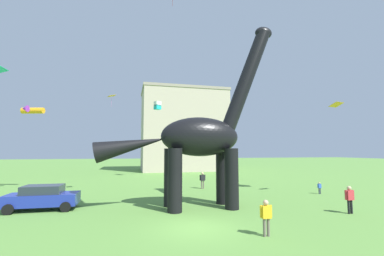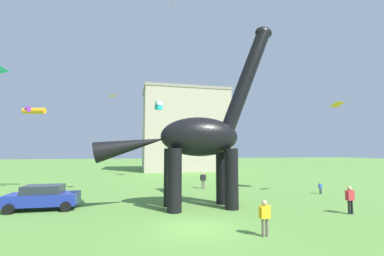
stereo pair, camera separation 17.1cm
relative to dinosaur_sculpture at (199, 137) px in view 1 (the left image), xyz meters
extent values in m
plane|color=#5B8E3D|center=(-1.32, -4.22, -4.69)|extent=(240.00, 240.00, 0.00)
cylinder|color=black|center=(1.93, 0.86, -2.74)|extent=(0.90, 0.90, 3.90)
cylinder|color=black|center=(1.93, -0.86, -2.74)|extent=(0.90, 0.90, 3.90)
cylinder|color=black|center=(-1.81, 0.86, -2.74)|extent=(0.90, 0.90, 3.90)
cylinder|color=black|center=(-1.81, -0.86, -2.74)|extent=(0.90, 0.90, 3.90)
ellipsoid|color=black|center=(0.06, 0.00, 0.00)|extent=(5.34, 2.30, 2.63)
cylinder|color=black|center=(3.53, 0.00, 4.21)|extent=(3.84, 0.99, 7.61)
ellipsoid|color=black|center=(4.99, 0.00, 7.83)|extent=(1.31, 0.82, 0.90)
cone|color=black|center=(-4.42, 0.00, -0.60)|extent=(4.69, 1.31, 2.23)
cube|color=navy|center=(-9.88, 1.70, -4.02)|extent=(4.23, 1.84, 0.72)
cube|color=#232B35|center=(-9.88, 1.70, -3.40)|extent=(2.29, 1.60, 0.52)
cylinder|color=black|center=(-8.32, 2.59, -4.38)|extent=(0.62, 0.23, 0.62)
cylinder|color=black|center=(-8.32, 0.81, -4.38)|extent=(0.62, 0.23, 0.62)
cylinder|color=black|center=(-11.43, 2.59, -4.38)|extent=(0.62, 0.23, 0.62)
cylinder|color=black|center=(-11.43, 0.81, -4.38)|extent=(0.62, 0.23, 0.62)
cylinder|color=#2D3347|center=(11.59, 2.83, -4.44)|extent=(0.08, 0.08, 0.50)
cylinder|color=#2D3347|center=(11.71, 2.83, -4.44)|extent=(0.08, 0.08, 0.50)
cube|color=blue|center=(11.65, 2.83, -4.01)|extent=(0.27, 0.17, 0.36)
sphere|color=tan|center=(11.65, 2.83, -3.75)|extent=(0.16, 0.16, 0.16)
cylinder|color=blue|center=(11.49, 2.83, -3.99)|extent=(0.07, 0.07, 0.34)
cylinder|color=blue|center=(11.80, 2.83, -3.99)|extent=(0.07, 0.07, 0.34)
cylinder|color=#6B6056|center=(1.26, -6.18, -4.30)|extent=(0.13, 0.13, 0.78)
cylinder|color=#6B6056|center=(1.45, -6.18, -4.30)|extent=(0.13, 0.13, 0.78)
cube|color=yellow|center=(1.36, -6.18, -3.64)|extent=(0.42, 0.26, 0.55)
sphere|color=tan|center=(1.36, -6.18, -3.24)|extent=(0.24, 0.24, 0.24)
cylinder|color=yellow|center=(1.11, -6.18, -3.61)|extent=(0.10, 0.10, 0.52)
cylinder|color=yellow|center=(1.60, -6.18, -3.61)|extent=(0.10, 0.10, 0.52)
cylinder|color=black|center=(8.24, -3.67, -4.29)|extent=(0.13, 0.13, 0.80)
cylinder|color=black|center=(8.43, -3.67, -4.29)|extent=(0.13, 0.13, 0.80)
cube|color=#D1333D|center=(8.33, -3.67, -3.60)|extent=(0.44, 0.27, 0.57)
sphere|color=tan|center=(8.33, -3.67, -3.19)|extent=(0.25, 0.25, 0.25)
cylinder|color=#D1333D|center=(8.08, -3.67, -3.57)|extent=(0.11, 0.11, 0.54)
cylinder|color=#D1333D|center=(8.58, -3.67, -3.57)|extent=(0.11, 0.11, 0.54)
cylinder|color=#6B6056|center=(2.46, 8.25, -4.29)|extent=(0.13, 0.13, 0.80)
cylinder|color=#6B6056|center=(2.66, 8.25, -4.29)|extent=(0.13, 0.13, 0.80)
cube|color=black|center=(2.56, 8.25, -3.61)|extent=(0.43, 0.27, 0.56)
sphere|color=tan|center=(2.56, 8.25, -3.21)|extent=(0.25, 0.25, 0.25)
cylinder|color=black|center=(2.31, 8.25, -3.59)|extent=(0.11, 0.11, 0.54)
cylinder|color=black|center=(2.81, 8.25, -3.59)|extent=(0.11, 0.11, 0.54)
cube|color=orange|center=(-6.22, 6.71, 3.91)|extent=(0.83, 0.96, 0.15)
cylinder|color=pink|center=(-6.22, 6.71, 3.38)|extent=(0.01, 0.01, 0.81)
cylinder|color=red|center=(-2.43, -3.31, 7.39)|extent=(0.01, 0.01, 0.73)
cube|color=orange|center=(12.35, 1.26, 2.95)|extent=(1.24, 1.01, 0.32)
cube|color=white|center=(-0.91, 18.89, 5.63)|extent=(1.06, 1.06, 0.63)
cube|color=#19B2B7|center=(-0.91, 18.89, 5.14)|extent=(1.06, 1.06, 0.63)
cylinder|color=orange|center=(-13.87, 11.15, 2.99)|extent=(2.21, 1.14, 0.59)
cone|color=purple|center=(-14.18, 10.02, 2.99)|extent=(0.68, 0.74, 0.62)
cube|color=#B7A893|center=(5.67, 32.82, 2.94)|extent=(16.01, 9.80, 15.27)
cube|color=gray|center=(5.67, 32.82, 10.83)|extent=(16.33, 10.00, 0.50)
camera|label=1|loc=(-4.55, -16.70, -0.97)|focal=24.02mm
camera|label=2|loc=(-4.39, -16.74, -0.97)|focal=24.02mm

